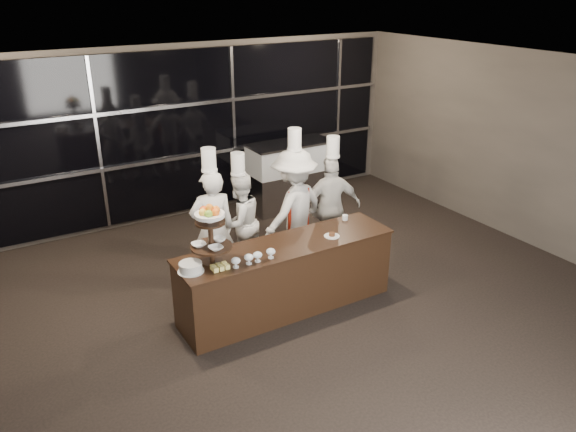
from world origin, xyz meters
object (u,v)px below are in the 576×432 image
display_stand (211,231)px  layer_cake (191,267)px  chef_b (240,221)px  chef_a (213,227)px  buffet_counter (287,276)px  chef_c (294,208)px  display_case (290,172)px  chef_d (331,206)px

display_stand → layer_cake: display_stand is taller
chef_b → chef_a: bearing=-157.1°
display_stand → layer_cake: bearing=-170.1°
buffet_counter → display_stand: display_stand is taller
chef_a → chef_b: bearing=22.9°
display_stand → chef_c: size_ratio=0.36×
layer_cake → chef_b: size_ratio=0.17×
layer_cake → display_case: display_case is taller
layer_cake → chef_d: size_ratio=0.16×
layer_cake → chef_d: bearing=21.2°
display_case → chef_b: 2.56m
display_stand → chef_d: chef_d is taller
display_case → chef_a: chef_a is taller
chef_c → chef_b: bearing=159.3°
layer_cake → chef_d: 2.84m
display_case → chef_a: 3.10m
layer_cake → chef_c: 2.28m
layer_cake → chef_a: chef_a is taller
display_case → display_stand: bearing=-133.6°
layer_cake → chef_c: bearing=27.7°
layer_cake → chef_d: chef_d is taller
display_case → chef_d: chef_d is taller
display_stand → layer_cake: 0.47m
display_stand → chef_d: 2.60m
chef_a → chef_c: 1.26m
buffet_counter → chef_b: (-0.01, 1.29, 0.29)m
chef_b → chef_d: 1.41m
display_case → chef_c: chef_c is taller
layer_cake → display_case: 4.42m
chef_c → chef_d: bearing=-3.5°
display_stand → chef_a: chef_a is taller
display_case → chef_d: bearing=-104.3°
buffet_counter → display_stand: size_ratio=3.81×
display_stand → layer_cake: size_ratio=2.48×
buffet_counter → layer_cake: size_ratio=9.47×
layer_cake → chef_c: size_ratio=0.14×
layer_cake → chef_d: (2.64, 1.02, -0.16)m
chef_a → buffet_counter: bearing=-63.9°
buffet_counter → display_case: (1.88, 3.02, 0.22)m
display_stand → chef_a: 1.27m
buffet_counter → display_stand: (-1.00, -0.00, 0.87)m
chef_b → chef_c: chef_c is taller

